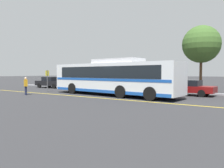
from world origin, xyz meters
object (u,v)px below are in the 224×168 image
parked_car_0 (51,82)px  pedestrian_0 (26,85)px  transit_bus (112,77)px  parked_car_2 (129,85)px  bus_stop_sign (47,78)px  parked_car_1 (87,84)px  parked_car_3 (188,87)px  tree_0 (201,44)px

parked_car_0 → pedestrian_0: pedestrian_0 is taller
transit_bus → parked_car_0: (-11.99, 3.62, -0.87)m
parked_car_2 → pedestrian_0: bearing=-37.5°
pedestrian_0 → bus_stop_sign: bus_stop_sign is taller
transit_bus → parked_car_1: bearing=64.3°
parked_car_3 → transit_bus: bearing=127.3°
parked_car_2 → parked_car_3: size_ratio=0.90×
parked_car_2 → parked_car_3: (5.70, 0.33, -0.09)m
pedestrian_0 → tree_0: tree_0 is taller
pedestrian_0 → bus_stop_sign: size_ratio=0.70×
bus_stop_sign → tree_0: tree_0 is taller
parked_car_2 → transit_bus: bearing=7.2°
parked_car_1 → pedestrian_0: bearing=178.0°
parked_car_1 → tree_0: 13.31m
pedestrian_0 → transit_bus: bearing=-128.8°
pedestrian_0 → parked_car_3: bearing=-127.1°
transit_bus → parked_car_2: transit_bus is taller
parked_car_2 → parked_car_1: bearing=-88.5°
transit_bus → tree_0: 11.07m
parked_car_3 → tree_0: 6.79m
parked_car_0 → parked_car_2: (11.76, -0.18, 0.05)m
transit_bus → parked_car_0: size_ratio=2.94×
parked_car_2 → tree_0: tree_0 is taller
parked_car_0 → tree_0: size_ratio=0.62×
transit_bus → parked_car_1: 7.00m
transit_bus → parked_car_2: (-0.23, 3.44, -0.83)m
parked_car_0 → parked_car_1: bearing=87.5°
transit_bus → parked_car_2: bearing=9.7°
parked_car_2 → bus_stop_sign: 8.49m
transit_bus → pedestrian_0: bearing=126.6°
parked_car_3 → pedestrian_0: bearing=125.3°
transit_bus → pedestrian_0: (-6.61, -3.95, -0.71)m
parked_car_1 → pedestrian_0: pedestrian_0 is taller
parked_car_0 → parked_car_1: parked_car_0 is taller
parked_car_0 → parked_car_2: parked_car_2 is taller
parked_car_1 → parked_car_0: bearing=93.3°
parked_car_0 → tree_0: bearing=104.6°
pedestrian_0 → tree_0: 18.18m
transit_bus → bus_stop_sign: bearing=101.0°
bus_stop_sign → parked_car_0: bearing=51.2°
transit_bus → parked_car_2: 3.54m
pedestrian_0 → tree_0: (12.07, 12.95, 4.11)m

